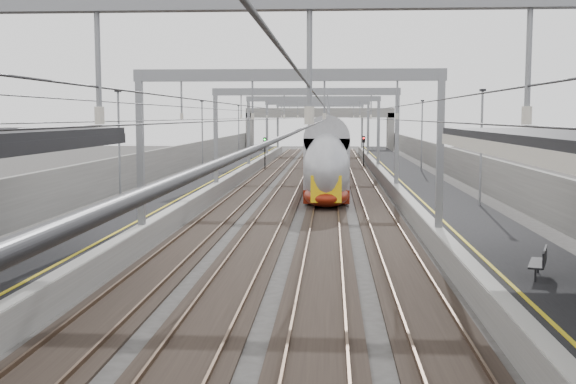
# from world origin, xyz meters

# --- Properties ---
(platform_left) EXTENTS (4.00, 120.00, 1.00)m
(platform_left) POSITION_xyz_m (-8.00, 45.00, 0.50)
(platform_left) COLOR black
(platform_left) RESTS_ON ground
(platform_right) EXTENTS (4.00, 120.00, 1.00)m
(platform_right) POSITION_xyz_m (8.00, 45.00, 0.50)
(platform_right) COLOR black
(platform_right) RESTS_ON ground
(tracks) EXTENTS (11.40, 140.00, 0.20)m
(tracks) POSITION_xyz_m (0.00, 45.00, 0.05)
(tracks) COLOR black
(tracks) RESTS_ON ground
(overhead_line) EXTENTS (13.00, 140.00, 6.60)m
(overhead_line) POSITION_xyz_m (0.00, 51.62, 6.14)
(overhead_line) COLOR gray
(overhead_line) RESTS_ON platform_left
(overbridge) EXTENTS (22.00, 2.20, 6.90)m
(overbridge) POSITION_xyz_m (0.00, 100.00, 5.31)
(overbridge) COLOR slate
(overbridge) RESTS_ON ground
(wall_left) EXTENTS (0.30, 120.00, 3.20)m
(wall_left) POSITION_xyz_m (-11.20, 45.00, 1.60)
(wall_left) COLOR slate
(wall_left) RESTS_ON ground
(wall_right) EXTENTS (0.30, 120.00, 3.20)m
(wall_right) POSITION_xyz_m (11.20, 45.00, 1.60)
(wall_right) COLOR slate
(wall_right) RESTS_ON ground
(train) EXTENTS (2.90, 52.86, 4.58)m
(train) POSITION_xyz_m (1.50, 58.70, 2.24)
(train) COLOR maroon
(train) RESTS_ON ground
(bench) EXTENTS (0.94, 1.70, 0.85)m
(bench) POSITION_xyz_m (7.87, 12.71, 1.51)
(bench) COLOR black
(bench) RESTS_ON platform_right
(signal_green) EXTENTS (0.32, 0.32, 3.48)m
(signal_green) POSITION_xyz_m (-5.20, 67.23, 2.42)
(signal_green) COLOR black
(signal_green) RESTS_ON ground
(signal_red_near) EXTENTS (0.32, 0.32, 3.48)m
(signal_red_near) POSITION_xyz_m (3.20, 62.89, 2.42)
(signal_red_near) COLOR black
(signal_red_near) RESTS_ON ground
(signal_red_far) EXTENTS (0.32, 0.32, 3.48)m
(signal_red_far) POSITION_xyz_m (5.40, 73.22, 2.42)
(signal_red_far) COLOR black
(signal_red_far) RESTS_ON ground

